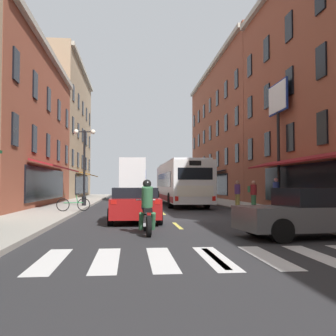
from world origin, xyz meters
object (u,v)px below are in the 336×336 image
(transit_bus, at_px, (181,183))
(pedestrian_far, at_px, (276,193))
(billboard_sign, at_px, (278,112))
(pedestrian_mid, at_px, (237,193))
(sedan_near, at_px, (134,204))
(sedan_far, at_px, (321,212))
(bicycle_near, at_px, (74,204))
(street_lamp_twin, at_px, (84,163))
(motorcycle_rider, at_px, (147,211))
(sedan_mid, at_px, (132,192))
(box_truck, at_px, (133,179))
(pedestrian_near, at_px, (253,194))

(transit_bus, height_order, pedestrian_far, transit_bus)
(billboard_sign, xyz_separation_m, pedestrian_mid, (-2.08, 1.60, -4.89))
(sedan_near, xyz_separation_m, sedan_far, (5.25, -5.22, -0.00))
(bicycle_near, xyz_separation_m, street_lamp_twin, (-0.09, 5.55, 2.43))
(bicycle_near, bearing_deg, transit_bus, 50.69)
(sedan_far, height_order, motorcycle_rider, motorcycle_rider)
(billboard_sign, relative_size, sedan_far, 1.56)
(pedestrian_far, bearing_deg, billboard_sign, 173.98)
(sedan_mid, distance_m, street_lamp_twin, 22.42)
(sedan_mid, distance_m, sedan_far, 38.10)
(sedan_near, bearing_deg, box_truck, 89.74)
(billboard_sign, bearing_deg, bicycle_near, -171.11)
(sedan_near, bearing_deg, pedestrian_far, 34.89)
(sedan_far, bearing_deg, billboard_sign, 74.33)
(pedestrian_far, bearing_deg, pedestrian_near, -103.19)
(box_truck, bearing_deg, pedestrian_near, -68.39)
(sedan_near, bearing_deg, pedestrian_mid, 51.93)
(sedan_mid, relative_size, bicycle_near, 2.82)
(pedestrian_near, relative_size, street_lamp_twin, 0.32)
(box_truck, bearing_deg, motorcycle_rider, -89.52)
(pedestrian_near, height_order, pedestrian_mid, pedestrian_mid)
(pedestrian_far, bearing_deg, pedestrian_mid, -130.26)
(box_truck, xyz_separation_m, bicycle_near, (-3.19, -18.62, -1.54))
(box_truck, relative_size, pedestrian_far, 4.48)
(bicycle_near, xyz_separation_m, pedestrian_near, (10.01, 1.42, 0.48))
(sedan_near, height_order, pedestrian_near, pedestrian_near)
(pedestrian_mid, bearing_deg, billboard_sign, 35.39)
(pedestrian_mid, bearing_deg, transit_bus, -164.41)
(billboard_sign, distance_m, pedestrian_mid, 5.55)
(box_truck, xyz_separation_m, pedestrian_far, (7.89, -17.95, -0.99))
(sedan_near, height_order, sedan_mid, sedan_near)
(sedan_mid, xyz_separation_m, bicycle_near, (-3.16, -27.61, -0.18))
(sedan_far, distance_m, pedestrian_mid, 13.62)
(motorcycle_rider, bearing_deg, box_truck, 90.48)
(box_truck, height_order, pedestrian_far, box_truck)
(transit_bus, xyz_separation_m, bicycle_near, (-6.63, -8.10, -1.14))
(pedestrian_near, distance_m, pedestrian_far, 1.32)
(sedan_near, distance_m, motorcycle_rider, 4.05)
(motorcycle_rider, bearing_deg, street_lamp_twin, 103.65)
(billboard_sign, bearing_deg, sedan_far, -105.67)
(sedan_far, bearing_deg, box_truck, 100.15)
(billboard_sign, relative_size, sedan_mid, 1.58)
(pedestrian_near, xyz_separation_m, street_lamp_twin, (-10.10, 4.12, 1.94))
(pedestrian_near, distance_m, pedestrian_mid, 2.04)
(transit_bus, relative_size, pedestrian_far, 7.10)
(box_truck, height_order, sedan_far, box_truck)
(pedestrian_far, bearing_deg, sedan_far, 7.45)
(sedan_near, distance_m, pedestrian_mid, 10.59)
(billboard_sign, xyz_separation_m, box_truck, (-8.50, 16.79, -3.82))
(transit_bus, height_order, sedan_mid, transit_bus)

